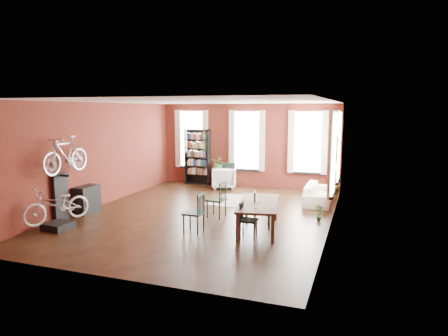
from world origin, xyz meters
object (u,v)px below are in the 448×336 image
at_px(dining_chair_c, 249,220).
at_px(bookshelf, 198,157).
at_px(white_armchair, 224,177).
at_px(bike_trainer, 58,226).
at_px(bicycle_floor, 56,189).
at_px(dining_chair_a, 194,213).
at_px(dining_chair_b, 216,200).
at_px(dining_chair_d, 262,210).
at_px(console_table, 87,199).
at_px(dining_table, 258,216).
at_px(cream_sofa, 319,191).
at_px(plant_stand, 219,179).

distance_m(dining_chair_c, bookshelf, 7.01).
xyz_separation_m(white_armchair, bike_trainer, (-2.22, -6.32, -0.35)).
relative_size(dining_chair_c, bicycle_floor, 0.51).
bearing_deg(dining_chair_a, dining_chair_b, 179.45).
distance_m(dining_chair_d, console_table, 5.16).
bearing_deg(bike_trainer, dining_chair_b, 35.01).
distance_m(dining_chair_d, bike_trainer, 5.15).
bearing_deg(console_table, dining_chair_b, 12.17).
bearing_deg(bookshelf, dining_chair_d, -52.10).
distance_m(dining_chair_c, bike_trainer, 4.81).
bearing_deg(dining_table, dining_chair_d, 66.58).
xyz_separation_m(dining_chair_a, bicycle_floor, (-3.35, -0.86, 0.54)).
bearing_deg(bike_trainer, bicycle_floor, 126.74).
relative_size(dining_chair_a, cream_sofa, 0.47).
height_order(dining_chair_a, dining_chair_c, dining_chair_a).
height_order(cream_sofa, plant_stand, cream_sofa).
bearing_deg(bookshelf, dining_table, -53.46).
height_order(dining_chair_d, bookshelf, bookshelf).
relative_size(bike_trainer, bicycle_floor, 0.36).
distance_m(bookshelf, plant_stand, 1.37).
bearing_deg(console_table, dining_table, 0.32).
bearing_deg(bicycle_floor, dining_chair_a, 35.60).
xyz_separation_m(dining_chair_a, cream_sofa, (2.56, 4.18, -0.08)).
relative_size(cream_sofa, bike_trainer, 3.42).
relative_size(dining_chair_c, bookshelf, 0.40).
relative_size(bookshelf, console_table, 2.75).
distance_m(dining_chair_b, console_table, 3.80).
bearing_deg(dining_chair_a, bicycle_floor, -74.55).
bearing_deg(white_armchair, cream_sofa, 145.80).
relative_size(dining_table, bicycle_floor, 1.21).
relative_size(dining_chair_a, console_table, 1.23).
distance_m(cream_sofa, plant_stand, 4.10).
bearing_deg(white_armchair, console_table, 46.43).
height_order(dining_table, dining_chair_a, dining_chair_a).
distance_m(dining_table, dining_chair_d, 0.23).
xyz_separation_m(dining_chair_c, bookshelf, (-3.78, 5.86, 0.66)).
height_order(cream_sofa, bike_trainer, cream_sofa).
bearing_deg(plant_stand, cream_sofa, -18.60).
relative_size(dining_chair_b, console_table, 1.26).
relative_size(cream_sofa, console_table, 2.60).
bearing_deg(dining_chair_a, plant_stand, -165.26).
bearing_deg(dining_chair_b, bicycle_floor, -48.63).
height_order(white_armchair, bike_trainer, white_armchair).
relative_size(cream_sofa, bicycle_floor, 1.21).
bearing_deg(bike_trainer, cream_sofa, 40.69).
relative_size(dining_chair_d, console_table, 1.18).
bearing_deg(bicycle_floor, bookshelf, 103.15).
bearing_deg(white_armchair, bookshelf, -34.27).
height_order(dining_chair_c, bicycle_floor, bicycle_floor).
bearing_deg(dining_chair_d, bicycle_floor, 93.59).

